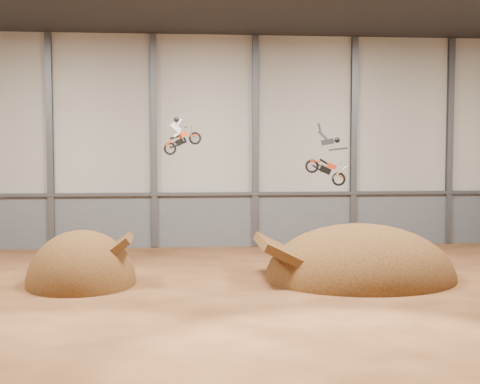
{
  "coord_description": "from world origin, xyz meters",
  "views": [
    {
      "loc": [
        -1.68,
        -29.3,
        6.76
      ],
      "look_at": [
        1.34,
        4.0,
        4.42
      ],
      "focal_mm": 50.0,
      "sensor_mm": 36.0,
      "label": 1
    }
  ],
  "objects_px": {
    "takeoff_ramp": "(82,284)",
    "landing_ramp": "(360,278)",
    "fmx_rider_a": "(185,131)",
    "fmx_rider_b": "(323,154)"
  },
  "relations": [
    {
      "from": "fmx_rider_a",
      "to": "fmx_rider_b",
      "type": "relative_size",
      "value": 0.72
    },
    {
      "from": "takeoff_ramp",
      "to": "landing_ramp",
      "type": "distance_m",
      "value": 13.9
    },
    {
      "from": "takeoff_ramp",
      "to": "fmx_rider_a",
      "type": "distance_m",
      "value": 9.66
    },
    {
      "from": "takeoff_ramp",
      "to": "fmx_rider_b",
      "type": "height_order",
      "value": "fmx_rider_b"
    },
    {
      "from": "takeoff_ramp",
      "to": "fmx_rider_b",
      "type": "relative_size",
      "value": 2.07
    },
    {
      "from": "takeoff_ramp",
      "to": "fmx_rider_a",
      "type": "bearing_deg",
      "value": 32.97
    },
    {
      "from": "takeoff_ramp",
      "to": "landing_ramp",
      "type": "relative_size",
      "value": 0.63
    },
    {
      "from": "fmx_rider_a",
      "to": "fmx_rider_b",
      "type": "xyz_separation_m",
      "value": [
        7.07,
        -2.03,
        -1.21
      ]
    },
    {
      "from": "takeoff_ramp",
      "to": "fmx_rider_a",
      "type": "height_order",
      "value": "fmx_rider_a"
    },
    {
      "from": "fmx_rider_b",
      "to": "takeoff_ramp",
      "type": "bearing_deg",
      "value": -156.78
    }
  ]
}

